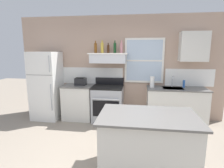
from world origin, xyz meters
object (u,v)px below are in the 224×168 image
toaster (81,81)px  bottle_amber_wine (96,48)px  paper_towel_roll (152,82)px  refrigerator (47,86)px  bottle_brown_stout (108,49)px  dish_soap_bottle (184,84)px  bottle_dark_green_wine (115,48)px  stove_range (108,103)px  bottle_rose_pink (121,48)px  kitchen_island (147,144)px  bottle_champagne_gold_foil (102,48)px

toaster → bottle_amber_wine: size_ratio=0.98×
paper_towel_roll → refrigerator: bearing=-178.7°
bottle_brown_stout → dish_soap_bottle: bearing=0.0°
bottle_amber_wine → paper_towel_roll: (1.43, -0.08, -0.83)m
bottle_dark_green_wine → stove_range: bearing=-142.3°
bottle_brown_stout → paper_towel_roll: (1.11, -0.10, -0.80)m
refrigerator → bottle_rose_pink: 2.21m
bottle_dark_green_wine → paper_towel_roll: bearing=-5.3°
toaster → paper_towel_roll: (1.84, -0.03, 0.04)m
bottle_rose_pink → paper_towel_roll: size_ratio=1.15×
stove_range → kitchen_island: size_ratio=0.78×
kitchen_island → bottle_brown_stout: bearing=113.7°
bottle_champagne_gold_foil → bottle_rose_pink: 0.48m
refrigerator → paper_towel_roll: (2.75, 0.06, 0.16)m
bottle_amber_wine → toaster: bearing=-173.1°
toaster → bottle_brown_stout: bottle_brown_stout is taller
bottle_brown_stout → bottle_rose_pink: (0.33, 0.02, 0.03)m
bottle_brown_stout → dish_soap_bottle: (1.89, 0.00, -0.85)m
stove_range → refrigerator: bearing=-179.2°
bottle_brown_stout → dish_soap_bottle: bottle_brown_stout is taller
bottle_brown_stout → bottle_dark_green_wine: size_ratio=0.81×
bottle_brown_stout → bottle_dark_green_wine: bottle_dark_green_wine is taller
bottle_dark_green_wine → bottle_champagne_gold_foil: bearing=-178.9°
bottle_amber_wine → bottle_dark_green_wine: bearing=1.4°
refrigerator → stove_range: bearing=0.8°
bottle_rose_pink → dish_soap_bottle: size_ratio=1.73×
toaster → bottle_brown_stout: (0.73, 0.07, 0.84)m
toaster → bottle_brown_stout: bearing=5.8°
refrigerator → bottle_rose_pink: size_ratio=5.70×
toaster → refrigerator: bearing=-174.6°
bottle_champagne_gold_foil → bottle_brown_stout: bottle_champagne_gold_foil is taller
bottle_dark_green_wine → toaster: bearing=-176.1°
toaster → bottle_amber_wine: bearing=6.9°
bottle_amber_wine → bottle_rose_pink: size_ratio=0.97×
bottle_champagne_gold_foil → bottle_brown_stout: bearing=6.9°
bottle_dark_green_wine → bottle_rose_pink: 0.16m
refrigerator → toaster: (0.91, 0.09, 0.12)m
dish_soap_bottle → toaster: bearing=-178.4°
stove_range → dish_soap_bottle: 1.96m
refrigerator → bottle_amber_wine: 1.65m
toaster → bottle_champagne_gold_foil: 1.04m
bottle_amber_wine → paper_towel_roll: 1.66m
bottle_brown_stout → kitchen_island: bearing=-66.3°
bottle_champagne_gold_foil → bottle_rose_pink: (0.48, 0.04, -0.00)m
bottle_champagne_gold_foil → paper_towel_roll: 1.52m
bottle_amber_wine → dish_soap_bottle: bearing=0.6°
stove_range → bottle_rose_pink: bottle_rose_pink is taller
bottle_champagne_gold_foil → bottle_dark_green_wine: 0.32m
bottle_brown_stout → refrigerator: bearing=-174.4°
bottle_dark_green_wine → bottle_rose_pink: bearing=11.3°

